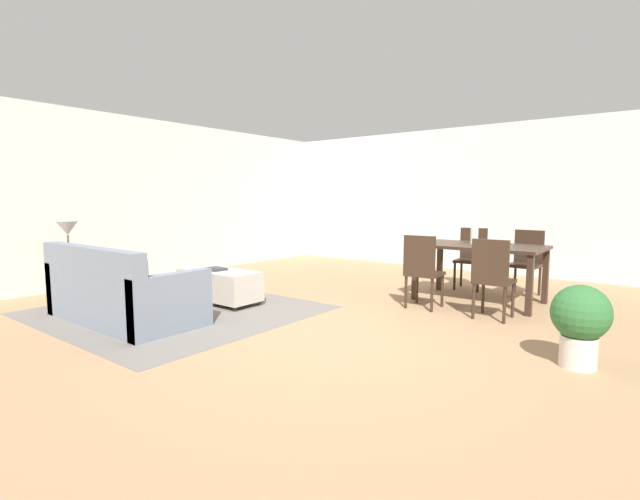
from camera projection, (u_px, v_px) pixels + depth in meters
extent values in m
plane|color=#9E7A56|center=(331.00, 334.00, 4.63)|extent=(10.80, 10.80, 0.00)
cube|color=silver|center=(494.00, 199.00, 8.39)|extent=(9.00, 0.12, 2.70)
cube|color=silver|center=(132.00, 199.00, 7.62)|extent=(0.12, 11.00, 2.70)
cube|color=slate|center=(177.00, 310.00, 5.62)|extent=(3.00, 2.80, 0.01)
cube|color=slate|center=(126.00, 301.00, 5.18)|extent=(1.92, 0.91, 0.42)
cube|color=slate|center=(90.00, 268.00, 4.83)|extent=(1.92, 0.16, 0.44)
cube|color=slate|center=(88.00, 284.00, 5.71)|extent=(0.14, 0.91, 0.62)
cube|color=slate|center=(172.00, 304.00, 4.62)|extent=(0.14, 0.91, 0.62)
cube|color=tan|center=(94.00, 264.00, 5.35)|extent=(0.39, 0.14, 0.39)
cube|color=tan|center=(114.00, 269.00, 5.04)|extent=(0.35, 0.10, 0.35)
cube|color=slate|center=(137.00, 275.00, 4.73)|extent=(0.32, 0.09, 0.32)
cube|color=#B7AD9E|center=(219.00, 284.00, 6.02)|extent=(1.16, 0.51, 0.37)
cylinder|color=#332319|center=(206.00, 293.00, 6.53)|extent=(0.05, 0.05, 0.06)
cylinder|color=#332319|center=(259.00, 303.00, 5.88)|extent=(0.05, 0.05, 0.06)
cylinder|color=#332319|center=(182.00, 298.00, 6.21)|extent=(0.05, 0.05, 0.06)
cylinder|color=#332319|center=(235.00, 309.00, 5.56)|extent=(0.05, 0.05, 0.06)
cube|color=brown|center=(69.00, 263.00, 5.87)|extent=(0.40, 0.40, 0.03)
cylinder|color=brown|center=(78.00, 281.00, 6.14)|extent=(0.04, 0.04, 0.53)
cylinder|color=brown|center=(90.00, 284.00, 5.93)|extent=(0.04, 0.04, 0.53)
cylinder|color=brown|center=(51.00, 285.00, 5.87)|extent=(0.04, 0.04, 0.53)
cylinder|color=brown|center=(63.00, 288.00, 5.67)|extent=(0.04, 0.04, 0.53)
cylinder|color=brown|center=(69.00, 261.00, 5.87)|extent=(0.16, 0.16, 0.02)
cylinder|color=brown|center=(69.00, 248.00, 5.85)|extent=(0.02, 0.02, 0.32)
cone|color=silver|center=(67.00, 228.00, 5.82)|extent=(0.26, 0.26, 0.18)
cube|color=#332319|center=(480.00, 246.00, 6.03)|extent=(1.57, 0.93, 0.04)
cube|color=#332319|center=(440.00, 266.00, 6.83)|extent=(0.07, 0.07, 0.72)
cube|color=#332319|center=(545.00, 276.00, 5.95)|extent=(0.07, 0.07, 0.72)
cube|color=#332319|center=(415.00, 273.00, 6.20)|extent=(0.07, 0.07, 0.72)
cube|color=#332319|center=(529.00, 286.00, 5.31)|extent=(0.07, 0.07, 0.72)
cube|color=#332319|center=(425.00, 274.00, 5.73)|extent=(0.42, 0.42, 0.04)
cube|color=#332319|center=(419.00, 255.00, 5.55)|extent=(0.40, 0.06, 0.47)
cylinder|color=#332319|center=(417.00, 288.00, 5.99)|extent=(0.04, 0.04, 0.41)
cylinder|color=#332319|center=(442.00, 291.00, 5.79)|extent=(0.04, 0.04, 0.41)
cylinder|color=#332319|center=(406.00, 292.00, 5.71)|extent=(0.04, 0.04, 0.41)
cylinder|color=#332319|center=(432.00, 295.00, 5.52)|extent=(0.04, 0.04, 0.41)
cube|color=#332319|center=(494.00, 281.00, 5.21)|extent=(0.41, 0.41, 0.04)
cube|color=#332319|center=(490.00, 261.00, 5.04)|extent=(0.40, 0.05, 0.47)
cylinder|color=#332319|center=(483.00, 296.00, 5.47)|extent=(0.04, 0.04, 0.41)
cylinder|color=#332319|center=(513.00, 300.00, 5.27)|extent=(0.04, 0.04, 0.41)
cylinder|color=#332319|center=(473.00, 301.00, 5.20)|extent=(0.04, 0.04, 0.41)
cylinder|color=#332319|center=(504.00, 305.00, 5.00)|extent=(0.04, 0.04, 0.41)
cube|color=#332319|center=(470.00, 261.00, 6.89)|extent=(0.43, 0.43, 0.04)
cube|color=#332319|center=(474.00, 243.00, 7.01)|extent=(0.40, 0.07, 0.47)
cylinder|color=#332319|center=(478.00, 278.00, 6.68)|extent=(0.04, 0.04, 0.41)
cylinder|color=#332319|center=(455.00, 276.00, 6.87)|extent=(0.04, 0.04, 0.41)
cylinder|color=#332319|center=(484.00, 275.00, 6.96)|extent=(0.04, 0.04, 0.41)
cylinder|color=#332319|center=(461.00, 273.00, 7.15)|extent=(0.04, 0.04, 0.41)
cube|color=#332319|center=(524.00, 265.00, 6.43)|extent=(0.43, 0.43, 0.04)
cube|color=#332319|center=(529.00, 246.00, 6.54)|extent=(0.40, 0.07, 0.47)
cylinder|color=#332319|center=(532.00, 284.00, 6.22)|extent=(0.04, 0.04, 0.41)
cylinder|color=#332319|center=(506.00, 281.00, 6.45)|extent=(0.04, 0.04, 0.41)
cylinder|color=#332319|center=(540.00, 281.00, 6.47)|extent=(0.04, 0.04, 0.41)
cylinder|color=#332319|center=(515.00, 278.00, 6.70)|extent=(0.04, 0.04, 0.41)
cylinder|color=silver|center=(474.00, 236.00, 6.12)|extent=(0.10, 0.10, 0.22)
cube|color=#333338|center=(216.00, 269.00, 5.99)|extent=(0.27, 0.22, 0.03)
cylinder|color=beige|center=(578.00, 352.00, 3.72)|extent=(0.28, 0.28, 0.26)
sphere|color=#2D6633|center=(581.00, 313.00, 3.68)|extent=(0.45, 0.45, 0.45)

